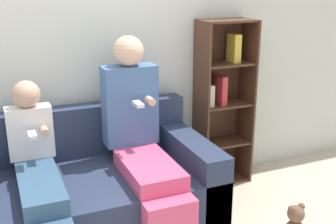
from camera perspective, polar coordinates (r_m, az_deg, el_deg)
back_wall at (r=3.22m, az=-12.03°, el=9.40°), size 10.00×0.06×2.55m
couch at (r=3.02m, az=-10.71°, el=-11.08°), size 1.71×0.94×0.82m
adult_seated at (r=2.90m, az=-3.63°, el=-3.30°), size 0.39×0.91×1.34m
child_seated at (r=2.76m, az=-17.13°, el=-8.28°), size 0.30×0.91×1.08m
bookshelf at (r=3.61m, az=7.30°, el=1.39°), size 0.46×0.28×1.40m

